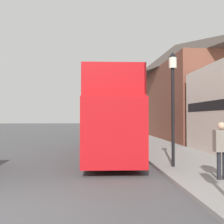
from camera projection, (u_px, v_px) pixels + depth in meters
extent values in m
plane|color=#4C4C4F|center=(73.00, 139.00, 26.54)|extent=(144.00, 144.00, 0.00)
cube|color=gray|center=(143.00, 140.00, 24.01)|extent=(3.81, 108.00, 0.14)
cube|color=brown|center=(175.00, 105.00, 30.09)|extent=(6.00, 22.36, 7.18)
pyramid|color=#473D38|center=(175.00, 59.00, 30.20)|extent=(6.00, 22.36, 3.39)
cube|color=red|center=(110.00, 127.00, 14.98)|extent=(2.79, 11.45, 2.66)
cube|color=white|center=(110.00, 125.00, 14.42)|extent=(2.66, 6.33, 0.45)
cube|color=black|center=(110.00, 113.00, 15.00)|extent=(2.80, 10.54, 0.70)
cube|color=red|center=(110.00, 103.00, 15.01)|extent=(2.77, 10.54, 0.10)
cube|color=red|center=(89.00, 92.00, 14.98)|extent=(0.38, 10.47, 1.21)
cube|color=red|center=(130.00, 92.00, 15.07)|extent=(0.38, 10.47, 1.21)
cube|color=red|center=(114.00, 78.00, 9.83)|extent=(2.45, 0.14, 1.21)
cube|color=red|center=(108.00, 98.00, 19.46)|extent=(2.50, 1.67, 1.21)
cylinder|color=black|center=(92.00, 141.00, 18.44)|extent=(0.31, 1.01, 1.00)
cylinder|color=black|center=(124.00, 141.00, 18.53)|extent=(0.31, 1.01, 1.00)
cylinder|color=black|center=(87.00, 155.00, 11.62)|extent=(0.31, 1.01, 1.00)
cylinder|color=black|center=(136.00, 154.00, 11.71)|extent=(0.31, 1.01, 1.00)
cube|color=black|center=(109.00, 135.00, 24.23)|extent=(1.93, 4.13, 0.74)
cube|color=black|center=(110.00, 128.00, 24.12)|extent=(1.62, 2.01, 0.52)
cylinder|color=black|center=(100.00, 137.00, 25.38)|extent=(0.23, 0.63, 0.62)
cylinder|color=black|center=(116.00, 136.00, 25.57)|extent=(0.23, 0.63, 0.62)
cylinder|color=black|center=(102.00, 139.00, 22.89)|extent=(0.23, 0.63, 0.62)
cylinder|color=black|center=(120.00, 138.00, 23.07)|extent=(0.23, 0.63, 0.62)
cylinder|color=#232328|center=(219.00, 166.00, 8.50)|extent=(0.14, 0.14, 0.90)
cube|color=gray|center=(222.00, 141.00, 8.52)|extent=(0.49, 0.27, 0.71)
sphere|color=tan|center=(221.00, 126.00, 8.53)|extent=(0.25, 0.25, 0.25)
cylinder|color=black|center=(173.00, 117.00, 10.82)|extent=(0.13, 0.13, 4.06)
cylinder|color=silver|center=(173.00, 63.00, 10.87)|extent=(0.32, 0.32, 0.45)
cone|color=black|center=(173.00, 55.00, 10.87)|extent=(0.35, 0.35, 0.22)
cylinder|color=black|center=(140.00, 119.00, 18.21)|extent=(0.13, 0.13, 3.84)
cylinder|color=silver|center=(140.00, 88.00, 18.25)|extent=(0.32, 0.32, 0.45)
cone|color=black|center=(140.00, 83.00, 18.26)|extent=(0.35, 0.35, 0.22)
cylinder|color=black|center=(126.00, 115.00, 25.61)|extent=(0.13, 0.13, 4.56)
cylinder|color=silver|center=(126.00, 89.00, 25.66)|extent=(0.32, 0.32, 0.45)
cone|color=black|center=(126.00, 86.00, 25.67)|extent=(0.35, 0.35, 0.22)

